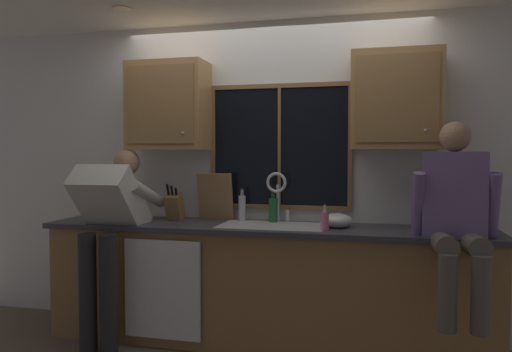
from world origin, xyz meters
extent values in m
cube|color=silver|center=(0.00, 0.06, 1.27)|extent=(5.75, 0.12, 2.55)
cylinder|color=#FFEAB2|center=(-1.01, -0.60, 2.54)|extent=(0.14, 0.14, 0.01)
cube|color=black|center=(0.07, -0.01, 1.52)|extent=(1.10, 0.02, 0.95)
cube|color=brown|center=(0.07, -0.02, 2.02)|extent=(1.17, 0.02, 0.04)
cube|color=brown|center=(0.07, -0.02, 1.03)|extent=(1.17, 0.02, 0.04)
cube|color=brown|center=(-0.49, -0.02, 1.52)|extent=(0.04, 0.02, 0.95)
cube|color=brown|center=(0.64, -0.02, 1.52)|extent=(0.03, 0.02, 0.95)
cube|color=brown|center=(0.07, -0.02, 1.52)|extent=(0.02, 0.02, 0.95)
cube|color=olive|center=(0.00, -0.29, 0.44)|extent=(3.35, 0.58, 0.88)
cube|color=#38383D|center=(0.00, -0.31, 0.90)|extent=(3.41, 0.62, 0.04)
cube|color=white|center=(-0.70, -0.61, 0.46)|extent=(0.60, 0.02, 0.74)
cube|color=#A87A47|center=(-0.83, -0.17, 1.86)|extent=(0.65, 0.33, 0.72)
cube|color=olive|center=(-0.83, -0.34, 1.86)|extent=(0.57, 0.01, 0.62)
sphere|color=#B2B2B7|center=(-0.64, -0.34, 1.63)|extent=(0.02, 0.02, 0.02)
cube|color=#A87A47|center=(0.98, -0.17, 1.86)|extent=(0.65, 0.33, 0.72)
cube|color=olive|center=(0.98, -0.34, 1.86)|extent=(0.57, 0.01, 0.62)
sphere|color=#B2B2B7|center=(1.17, -0.34, 1.63)|extent=(0.02, 0.02, 0.02)
cube|color=#B7B7BC|center=(0.07, -0.30, 0.91)|extent=(0.80, 0.46, 0.02)
cube|color=#9C9CA0|center=(-0.13, -0.30, 0.81)|extent=(0.36, 0.42, 0.20)
cube|color=#9C9CA0|center=(0.27, -0.30, 0.81)|extent=(0.36, 0.42, 0.20)
cube|color=#B7B7BC|center=(0.07, -0.30, 0.81)|extent=(0.04, 0.42, 0.20)
cylinder|color=silver|center=(0.07, -0.08, 1.07)|extent=(0.03, 0.03, 0.30)
torus|color=silver|center=(0.07, -0.14, 1.24)|extent=(0.16, 0.02, 0.16)
cylinder|color=silver|center=(0.15, -0.08, 0.97)|extent=(0.03, 0.03, 0.09)
cylinder|color=#262628|center=(-1.22, -0.76, 0.44)|extent=(0.13, 0.13, 0.88)
cylinder|color=#262628|center=(-1.05, -0.76, 0.44)|extent=(0.13, 0.13, 0.88)
cube|color=beige|center=(-1.14, -0.57, 1.10)|extent=(0.44, 0.55, 0.58)
sphere|color=#A57A5B|center=(-1.14, -0.31, 1.40)|extent=(0.21, 0.21, 0.21)
cylinder|color=beige|center=(-1.36, -0.39, 1.15)|extent=(0.09, 0.52, 0.26)
cylinder|color=beige|center=(-0.92, -0.39, 1.15)|extent=(0.09, 0.52, 0.26)
cylinder|color=#595147|center=(1.25, -0.69, 0.90)|extent=(0.14, 0.43, 0.16)
cylinder|color=#595147|center=(1.43, -0.69, 0.90)|extent=(0.14, 0.43, 0.16)
cylinder|color=#595147|center=(1.25, -0.91, 0.65)|extent=(0.11, 0.11, 0.46)
cylinder|color=#595147|center=(1.43, -0.91, 0.65)|extent=(0.11, 0.11, 0.46)
cube|color=slate|center=(1.34, -0.47, 1.20)|extent=(0.42, 0.23, 0.56)
sphere|color=#A57A5B|center=(1.34, -0.47, 1.58)|extent=(0.20, 0.20, 0.20)
cylinder|color=slate|center=(1.11, -0.52, 1.12)|extent=(0.08, 0.20, 0.47)
cylinder|color=slate|center=(1.57, -0.52, 1.12)|extent=(0.08, 0.20, 0.47)
cube|color=olive|center=(-0.77, -0.19, 1.02)|extent=(0.12, 0.18, 0.25)
cylinder|color=black|center=(-0.81, -0.25, 1.18)|extent=(0.02, 0.05, 0.09)
cylinder|color=black|center=(-0.77, -0.25, 1.17)|extent=(0.02, 0.04, 0.08)
cylinder|color=black|center=(-0.74, -0.25, 1.16)|extent=(0.02, 0.04, 0.06)
cube|color=#997047|center=(-0.45, -0.09, 1.11)|extent=(0.30, 0.10, 0.39)
ellipsoid|color=silver|center=(0.56, -0.27, 0.97)|extent=(0.22, 0.22, 0.11)
cylinder|color=pink|center=(0.49, -0.43, 0.99)|extent=(0.06, 0.06, 0.13)
cylinder|color=silver|center=(0.49, -0.43, 1.07)|extent=(0.02, 0.02, 0.04)
cylinder|color=silver|center=(0.49, -0.45, 1.10)|extent=(0.01, 0.04, 0.01)
cylinder|color=#1E592D|center=(0.04, -0.13, 1.02)|extent=(0.07, 0.07, 0.19)
cylinder|color=#184724|center=(0.04, -0.13, 1.14)|extent=(0.03, 0.03, 0.05)
cylinder|color=black|center=(0.04, -0.13, 1.17)|extent=(0.04, 0.04, 0.01)
cylinder|color=#B7B7BC|center=(-0.22, -0.10, 1.02)|extent=(0.06, 0.06, 0.20)
cylinder|color=#929296|center=(-0.22, -0.10, 1.15)|extent=(0.03, 0.03, 0.05)
cylinder|color=black|center=(-0.22, -0.10, 1.18)|extent=(0.03, 0.03, 0.01)
camera|label=1|loc=(0.83, -3.91, 1.47)|focal=34.10mm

